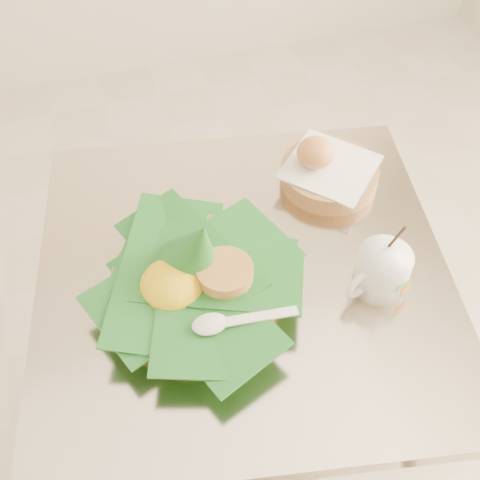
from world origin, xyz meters
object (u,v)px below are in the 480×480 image
object	(u,v)px
cafe_table	(243,337)
bread_basket	(327,170)
rice_basket	(195,277)
coffee_mug	(381,270)

from	to	relation	value
cafe_table	bread_basket	xyz separation A→B (m)	(0.22, 0.16, 0.25)
rice_basket	bread_basket	world-z (taller)	rice_basket
cafe_table	rice_basket	distance (m)	0.28
cafe_table	bread_basket	size ratio (longest dim) A/B	3.62
bread_basket	coffee_mug	bearing A→B (deg)	-92.22
bread_basket	coffee_mug	xyz separation A→B (m)	(-0.01, -0.26, 0.01)
coffee_mug	rice_basket	bearing A→B (deg)	166.70
cafe_table	coffee_mug	bearing A→B (deg)	-24.62
cafe_table	rice_basket	xyz separation A→B (m)	(-0.09, -0.02, 0.27)
bread_basket	coffee_mug	distance (m)	0.26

